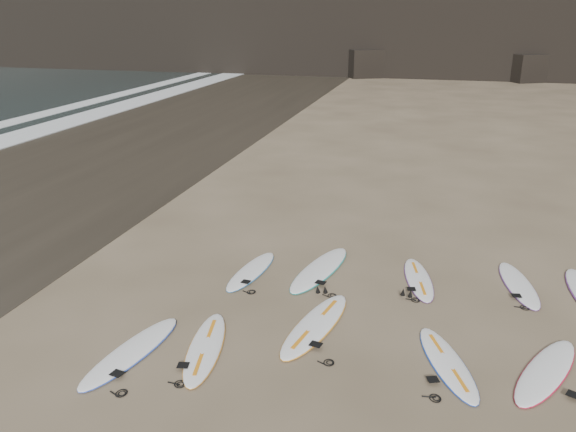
% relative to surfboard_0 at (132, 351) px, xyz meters
% --- Properties ---
extents(ground, '(240.00, 240.00, 0.00)m').
position_rel_surfboard_0_xyz_m(ground, '(3.85, 1.27, -0.05)').
color(ground, '#897559').
rests_on(ground, ground).
extents(wet_sand, '(12.00, 200.00, 0.01)m').
position_rel_surfboard_0_xyz_m(wet_sand, '(-9.15, 11.27, -0.04)').
color(wet_sand, '#383026').
rests_on(wet_sand, ground).
extents(surfboard_0, '(1.07, 2.60, 0.09)m').
position_rel_surfboard_0_xyz_m(surfboard_0, '(0.00, 0.00, 0.00)').
color(surfboard_0, white).
rests_on(surfboard_0, ground).
extents(surfboard_1, '(1.02, 2.46, 0.09)m').
position_rel_surfboard_0_xyz_m(surfboard_1, '(1.22, 0.46, -0.00)').
color(surfboard_1, white).
rests_on(surfboard_1, ground).
extents(surfboard_2, '(1.21, 2.76, 0.10)m').
position_rel_surfboard_0_xyz_m(surfboard_2, '(2.98, 1.72, 0.00)').
color(surfboard_2, white).
rests_on(surfboard_2, ground).
extents(surfboard_3, '(1.34, 2.33, 0.08)m').
position_rel_surfboard_0_xyz_m(surfboard_3, '(5.45, 1.09, -0.00)').
color(surfboard_3, white).
rests_on(surfboard_3, ground).
extents(surfboard_4, '(1.60, 2.44, 0.09)m').
position_rel_surfboard_0_xyz_m(surfboard_4, '(7.05, 1.27, -0.00)').
color(surfboard_4, white).
rests_on(surfboard_4, ground).
extents(surfboard_5, '(0.83, 2.32, 0.08)m').
position_rel_surfboard_0_xyz_m(surfboard_5, '(1.02, 3.69, -0.00)').
color(surfboard_5, white).
rests_on(surfboard_5, ground).
extents(surfboard_6, '(1.28, 2.86, 0.10)m').
position_rel_surfboard_0_xyz_m(surfboard_6, '(2.55, 4.18, 0.00)').
color(surfboard_6, white).
rests_on(surfboard_6, ground).
extents(surfboard_7, '(0.98, 2.28, 0.08)m').
position_rel_surfboard_0_xyz_m(surfboard_7, '(4.82, 4.27, -0.01)').
color(surfboard_7, white).
rests_on(surfboard_7, ground).
extents(surfboard_8, '(0.96, 2.39, 0.08)m').
position_rel_surfboard_0_xyz_m(surfboard_8, '(6.98, 4.56, -0.00)').
color(surfboard_8, white).
rests_on(surfboard_8, ground).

